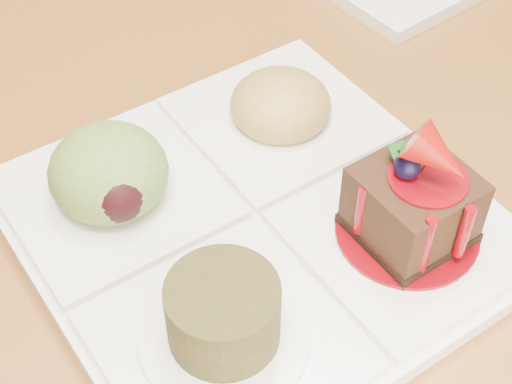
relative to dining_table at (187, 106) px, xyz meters
name	(u,v)px	position (x,y,z in m)	size (l,w,h in m)	color
dining_table	(187,106)	(0.00, 0.00, 0.00)	(1.00, 1.80, 0.75)	brown
sampler_plate	(250,207)	(-0.02, -0.20, 0.09)	(0.30, 0.30, 0.10)	white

